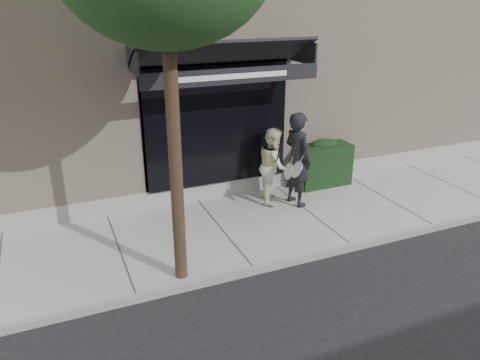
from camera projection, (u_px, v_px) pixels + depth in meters
name	position (u px, v px, depth m)	size (l,w,h in m)	color
ground	(308.00, 216.00, 10.05)	(80.00, 80.00, 0.00)	black
sidewalk	(308.00, 214.00, 10.03)	(20.00, 3.00, 0.12)	gray
curb	(351.00, 247.00, 8.70)	(20.00, 0.10, 0.14)	gray
building_facade	(223.00, 59.00, 13.26)	(14.30, 8.04, 5.64)	#C1AA93
hedge	(322.00, 163.00, 11.27)	(1.30, 0.70, 1.14)	black
pedestrian_front	(297.00, 159.00, 10.02)	(0.86, 0.99, 2.07)	black
pedestrian_back	(274.00, 165.00, 10.22)	(0.90, 1.00, 1.69)	beige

